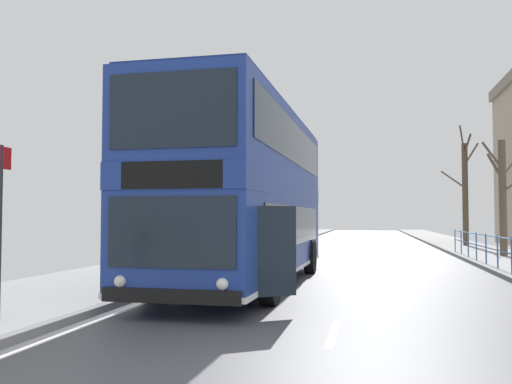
{
  "coord_description": "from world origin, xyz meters",
  "views": [
    {
      "loc": [
        0.55,
        -5.86,
        1.74
      ],
      "look_at": [
        -2.07,
        6.87,
        2.34
      ],
      "focal_mm": 38.87,
      "sensor_mm": 36.0,
      "label": 1
    }
  ],
  "objects_px": {
    "bus_stop_sign_near": "(0,212)",
    "bare_tree_far_01": "(503,193)",
    "double_decker_bus_main": "(246,194)",
    "bare_tree_far_00": "(465,190)"
  },
  "relations": [
    {
      "from": "bare_tree_far_00",
      "to": "bare_tree_far_01",
      "type": "relative_size",
      "value": 1.37
    },
    {
      "from": "bare_tree_far_00",
      "to": "bare_tree_far_01",
      "type": "distance_m",
      "value": 9.0
    },
    {
      "from": "bus_stop_sign_near",
      "to": "bare_tree_far_01",
      "type": "xyz_separation_m",
      "value": [
        11.25,
        16.94,
        0.91
      ]
    },
    {
      "from": "bus_stop_sign_near",
      "to": "double_decker_bus_main",
      "type": "bearing_deg",
      "value": 66.24
    },
    {
      "from": "bare_tree_far_00",
      "to": "bare_tree_far_01",
      "type": "bearing_deg",
      "value": -89.68
    },
    {
      "from": "double_decker_bus_main",
      "to": "bare_tree_far_01",
      "type": "distance_m",
      "value": 13.85
    },
    {
      "from": "bus_stop_sign_near",
      "to": "bare_tree_far_01",
      "type": "distance_m",
      "value": 20.35
    },
    {
      "from": "double_decker_bus_main",
      "to": "bare_tree_far_00",
      "type": "xyz_separation_m",
      "value": [
        8.52,
        19.85,
        0.99
      ]
    },
    {
      "from": "bus_stop_sign_near",
      "to": "bare_tree_far_00",
      "type": "distance_m",
      "value": 28.28
    },
    {
      "from": "bus_stop_sign_near",
      "to": "bare_tree_far_01",
      "type": "height_order",
      "value": "bare_tree_far_01"
    }
  ]
}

